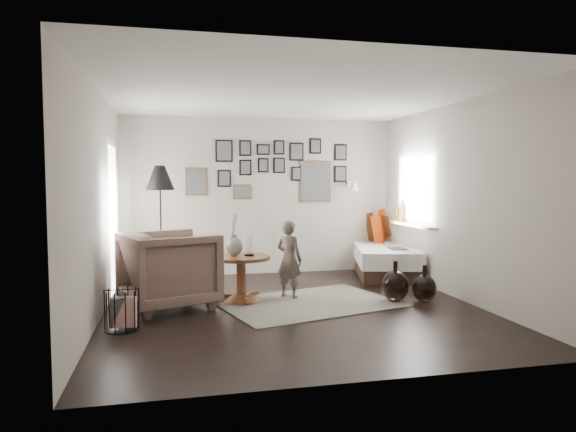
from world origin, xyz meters
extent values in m
plane|color=black|center=(0.00, 0.00, 0.00)|extent=(4.80, 4.80, 0.00)
plane|color=#A8A093|center=(0.00, 2.40, 1.30)|extent=(4.50, 0.00, 4.50)
plane|color=#A8A093|center=(0.00, -2.40, 1.30)|extent=(4.50, 0.00, 4.50)
plane|color=#A8A093|center=(-2.25, 0.00, 1.30)|extent=(0.00, 4.80, 4.80)
plane|color=#A8A093|center=(2.25, 0.00, 1.30)|extent=(0.00, 4.80, 4.80)
plane|color=white|center=(0.00, 0.00, 2.60)|extent=(4.80, 4.80, 0.00)
plane|color=white|center=(-2.23, 1.20, 1.05)|extent=(0.00, 2.14, 2.14)
plane|color=white|center=(-2.23, 1.20, 1.05)|extent=(0.00, 1.88, 1.88)
plane|color=white|center=(-2.23, 1.20, 1.05)|extent=(0.00, 1.93, 1.93)
plane|color=white|center=(2.23, 1.20, 1.45)|extent=(0.00, 1.30, 1.30)
plane|color=white|center=(2.23, 1.20, 1.45)|extent=(0.00, 1.14, 1.14)
cube|color=white|center=(2.17, 1.20, 0.88)|extent=(0.15, 1.32, 0.04)
cylinder|color=#8C4C14|center=(2.17, 1.55, 1.04)|extent=(0.10, 0.10, 0.28)
cylinder|color=#8C4C14|center=(2.17, 1.72, 1.01)|extent=(0.08, 0.08, 0.22)
cube|color=brown|center=(-1.05, 2.38, 1.55)|extent=(0.35, 0.03, 0.45)
cube|color=black|center=(-1.05, 2.37, 1.55)|extent=(0.30, 0.01, 0.40)
cube|color=black|center=(-0.60, 2.38, 2.05)|extent=(0.28, 0.03, 0.36)
cube|color=black|center=(-0.60, 2.37, 2.05)|extent=(0.23, 0.01, 0.31)
cube|color=black|center=(-0.60, 2.38, 1.60)|extent=(0.22, 0.03, 0.28)
cube|color=black|center=(-0.60, 2.37, 1.60)|extent=(0.17, 0.01, 0.23)
cube|color=black|center=(-0.25, 2.38, 2.10)|extent=(0.20, 0.03, 0.26)
cube|color=black|center=(-0.25, 2.37, 2.10)|extent=(0.15, 0.01, 0.21)
cube|color=black|center=(-0.25, 2.38, 1.78)|extent=(0.20, 0.03, 0.26)
cube|color=black|center=(-0.25, 2.37, 1.78)|extent=(0.15, 0.01, 0.21)
cube|color=black|center=(0.05, 2.38, 2.08)|extent=(0.22, 0.03, 0.18)
cube|color=black|center=(0.05, 2.37, 2.08)|extent=(0.17, 0.01, 0.13)
cube|color=black|center=(0.05, 2.38, 1.82)|extent=(0.18, 0.03, 0.24)
cube|color=black|center=(0.05, 2.37, 1.82)|extent=(0.13, 0.01, 0.19)
cube|color=black|center=(0.32, 2.38, 2.12)|extent=(0.18, 0.03, 0.24)
cube|color=black|center=(0.32, 2.37, 2.12)|extent=(0.13, 0.01, 0.19)
cube|color=black|center=(0.32, 2.38, 1.82)|extent=(0.20, 0.03, 0.26)
cube|color=black|center=(0.32, 2.37, 1.82)|extent=(0.15, 0.01, 0.21)
cube|color=black|center=(0.62, 2.38, 2.05)|extent=(0.24, 0.03, 0.30)
cube|color=black|center=(0.62, 2.37, 2.05)|extent=(0.19, 0.01, 0.25)
cube|color=black|center=(0.62, 2.38, 1.68)|extent=(0.18, 0.03, 0.24)
cube|color=black|center=(0.62, 2.37, 1.68)|extent=(0.13, 0.01, 0.19)
cube|color=brown|center=(0.95, 2.38, 1.55)|extent=(0.55, 0.03, 0.70)
cube|color=black|center=(0.95, 2.37, 1.55)|extent=(0.50, 0.01, 0.65)
cube|color=black|center=(0.95, 2.38, 2.15)|extent=(0.20, 0.03, 0.26)
cube|color=black|center=(0.95, 2.37, 2.15)|extent=(0.15, 0.01, 0.21)
cube|color=black|center=(1.40, 2.38, 2.05)|extent=(0.22, 0.03, 0.28)
cube|color=black|center=(1.40, 2.37, 2.05)|extent=(0.17, 0.01, 0.23)
cube|color=black|center=(1.40, 2.38, 1.68)|extent=(0.22, 0.03, 0.28)
cube|color=black|center=(1.40, 2.37, 1.68)|extent=(0.17, 0.01, 0.23)
cube|color=brown|center=(-0.30, 2.38, 1.38)|extent=(0.30, 0.03, 0.24)
cube|color=black|center=(-0.30, 2.37, 1.38)|extent=(0.25, 0.01, 0.19)
cube|color=white|center=(1.55, 2.37, 1.50)|extent=(0.06, 0.04, 0.10)
cylinder|color=white|center=(1.55, 2.25, 1.52)|extent=(0.02, 0.24, 0.02)
cone|color=white|center=(1.55, 2.12, 1.46)|extent=(0.18, 0.18, 0.14)
cube|color=beige|center=(0.24, 0.16, 0.01)|extent=(2.47, 2.02, 0.01)
cone|color=brown|center=(-0.58, 0.46, 0.05)|extent=(0.56, 0.56, 0.11)
cylinder|color=brown|center=(-0.58, 0.46, 0.31)|extent=(0.12, 0.12, 0.43)
cylinder|color=brown|center=(-0.58, 0.46, 0.58)|extent=(0.76, 0.76, 0.04)
ellipsoid|color=black|center=(-0.66, 0.48, 0.72)|extent=(0.22, 0.22, 0.24)
cylinder|color=black|center=(-0.66, 0.48, 0.86)|extent=(0.07, 0.07, 0.04)
cylinder|color=black|center=(-0.47, 0.46, 0.61)|extent=(0.13, 0.13, 0.02)
cube|color=black|center=(2.00, 1.87, 0.12)|extent=(1.38, 2.23, 0.24)
cube|color=silver|center=(2.00, 1.87, 0.36)|extent=(1.46, 2.31, 0.26)
cube|color=#A52B09|center=(2.02, 2.73, 0.77)|extent=(0.33, 0.64, 0.61)
cube|color=#332310|center=(1.87, 2.62, 0.73)|extent=(0.42, 0.60, 0.54)
cube|color=brown|center=(2.15, 2.44, 0.72)|extent=(0.27, 0.54, 0.52)
cube|color=#A52B09|center=(1.93, 2.29, 0.71)|extent=(0.39, 0.55, 0.50)
cube|color=black|center=(2.00, 1.32, 0.50)|extent=(0.27, 0.35, 0.02)
imported|color=brown|center=(-1.48, 0.32, 0.48)|extent=(1.34, 1.32, 0.95)
cube|color=silver|center=(-1.45, 0.37, 0.48)|extent=(0.55, 0.56, 0.20)
cylinder|color=black|center=(-1.61, 1.61, 0.01)|extent=(0.28, 0.28, 0.03)
cylinder|color=black|center=(-1.61, 1.61, 0.79)|extent=(0.02, 0.02, 1.59)
cone|color=black|center=(-1.61, 1.61, 1.61)|extent=(0.42, 0.42, 0.36)
cube|color=black|center=(-1.97, -0.52, 0.19)|extent=(0.25, 0.17, 0.32)
cube|color=silver|center=(-1.94, -0.54, 0.19)|extent=(0.25, 0.12, 0.32)
ellipsoid|color=black|center=(1.37, 0.02, 0.20)|extent=(0.35, 0.35, 0.41)
cylinder|color=black|center=(1.37, 0.02, 0.47)|extent=(0.06, 0.06, 0.12)
ellipsoid|color=black|center=(1.72, -0.10, 0.18)|extent=(0.31, 0.31, 0.36)
cylinder|color=black|center=(1.72, -0.10, 0.42)|extent=(0.06, 0.06, 0.12)
imported|color=#594F46|center=(0.07, 0.52, 0.52)|extent=(0.44, 0.45, 1.04)
camera|label=1|loc=(-1.43, -6.08, 1.57)|focal=32.00mm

